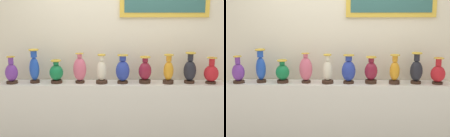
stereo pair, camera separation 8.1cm
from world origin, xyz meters
TOP-DOWN VIEW (x-y plane):
  - display_shelf at (0.00, 0.00)m, footprint 2.92×0.36m
  - back_wall at (0.01, 0.24)m, footprint 5.38×0.14m
  - vase_violet at (-1.27, -0.06)m, footprint 0.16×0.16m
  - vase_sapphire at (-0.99, -0.02)m, footprint 0.13×0.13m
  - vase_emerald at (-0.71, -0.03)m, footprint 0.17×0.17m
  - vase_rose at (-0.41, -0.02)m, footprint 0.17×0.17m
  - vase_ivory at (-0.13, -0.05)m, footprint 0.15×0.15m
  - vase_cobalt at (0.14, -0.03)m, footprint 0.17×0.17m
  - vase_burgundy at (0.42, -0.03)m, footprint 0.16×0.16m
  - vase_amber at (0.71, -0.05)m, footprint 0.13×0.13m
  - vase_onyx at (0.99, -0.02)m, footprint 0.15×0.15m
  - vase_crimson at (1.26, -0.04)m, footprint 0.18×0.18m

SIDE VIEW (x-z plane):
  - display_shelf at x=0.00m, z-range 0.00..0.91m
  - vase_emerald at x=-0.71m, z-range 0.90..1.20m
  - vase_crimson at x=1.26m, z-range 0.88..1.22m
  - vase_violet at x=-1.27m, z-range 0.88..1.23m
  - vase_burgundy at x=0.42m, z-range 0.90..1.24m
  - vase_ivory at x=-0.13m, z-range 0.89..1.26m
  - vase_amber at x=0.71m, z-range 0.89..1.27m
  - vase_cobalt at x=0.14m, z-range 0.90..1.27m
  - vase_onyx at x=0.99m, z-range 0.89..1.29m
  - vase_rose at x=-0.41m, z-range 0.90..1.28m
  - vase_sapphire at x=-0.99m, z-range 0.90..1.34m
  - back_wall at x=0.01m, z-range 0.01..2.95m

